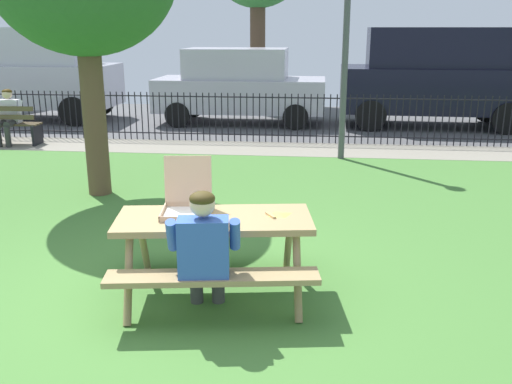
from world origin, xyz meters
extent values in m
cube|color=#487C35|center=(0.00, 1.77, -0.01)|extent=(28.00, 11.54, 0.02)
cube|color=gray|center=(0.00, 6.84, 0.00)|extent=(28.00, 1.40, 0.01)
cube|color=#515154|center=(0.00, 10.56, -0.01)|extent=(28.00, 6.03, 0.01)
cube|color=#9E8558|center=(0.45, 0.12, 0.74)|extent=(1.89, 1.01, 0.06)
cube|color=#9E8558|center=(0.54, -0.48, 0.44)|extent=(1.82, 0.53, 0.05)
cube|color=#9E8558|center=(0.37, 0.71, 0.44)|extent=(1.82, 0.53, 0.05)
cylinder|color=#9E8558|center=(-0.22, -0.40, 0.35)|extent=(0.13, 0.44, 0.74)
cylinder|color=#9E8558|center=(-0.34, 0.42, 0.35)|extent=(0.13, 0.44, 0.74)
cylinder|color=#9E8558|center=(1.24, -0.19, 0.35)|extent=(0.13, 0.44, 0.74)
cylinder|color=#9E8558|center=(1.12, 0.63, 0.35)|extent=(0.13, 0.44, 0.74)
cube|color=tan|center=(0.18, 0.16, 0.78)|extent=(0.50, 0.50, 0.01)
cube|color=silver|center=(0.18, 0.16, 0.78)|extent=(0.46, 0.46, 0.00)
cube|color=tan|center=(0.21, -0.06, 0.80)|extent=(0.45, 0.07, 0.04)
cube|color=tan|center=(0.16, 0.37, 0.80)|extent=(0.45, 0.07, 0.04)
cube|color=tan|center=(-0.04, 0.13, 0.80)|extent=(0.07, 0.45, 0.04)
cube|color=tan|center=(0.40, 0.18, 0.80)|extent=(0.07, 0.45, 0.04)
cube|color=tan|center=(0.15, 0.39, 1.05)|extent=(0.46, 0.11, 0.45)
pyramid|color=#E5CA4E|center=(1.05, 0.24, 0.78)|extent=(0.24, 0.23, 0.01)
cube|color=tan|center=(0.97, 0.19, 0.78)|extent=(0.11, 0.16, 0.02)
cylinder|color=#434343|center=(0.31, -0.09, 0.22)|extent=(0.12, 0.12, 0.44)
cylinder|color=#434343|center=(0.34, -0.29, 0.47)|extent=(0.21, 0.44, 0.15)
cylinder|color=#434343|center=(0.51, -0.06, 0.22)|extent=(0.12, 0.12, 0.44)
cylinder|color=#434343|center=(0.54, -0.27, 0.47)|extent=(0.21, 0.44, 0.15)
cube|color=#3359B2|center=(0.47, -0.49, 0.70)|extent=(0.45, 0.28, 0.52)
cylinder|color=#3359B2|center=(0.21, -0.48, 0.80)|extent=(0.12, 0.22, 0.31)
cylinder|color=#3359B2|center=(0.72, -0.40, 0.80)|extent=(0.12, 0.22, 0.31)
sphere|color=beige|center=(0.47, -0.47, 1.08)|extent=(0.21, 0.21, 0.21)
ellipsoid|color=#3C3113|center=(0.47, -0.48, 1.13)|extent=(0.21, 0.20, 0.12)
cylinder|color=black|center=(0.00, 7.54, 0.99)|extent=(22.57, 0.03, 0.03)
cylinder|color=black|center=(0.00, 7.54, 0.16)|extent=(22.57, 0.03, 0.03)
cylinder|color=black|center=(-5.89, 7.54, 0.54)|extent=(0.02, 0.02, 1.08)
cylinder|color=black|center=(-5.75, 7.54, 0.54)|extent=(0.02, 0.02, 1.08)
cylinder|color=black|center=(-5.61, 7.54, 0.54)|extent=(0.02, 0.02, 1.08)
cylinder|color=black|center=(-5.47, 7.54, 0.54)|extent=(0.02, 0.02, 1.08)
cylinder|color=black|center=(-5.33, 7.54, 0.54)|extent=(0.02, 0.02, 1.08)
cylinder|color=black|center=(-5.19, 7.54, 0.54)|extent=(0.02, 0.02, 1.08)
cylinder|color=black|center=(-5.05, 7.54, 0.54)|extent=(0.02, 0.02, 1.08)
cylinder|color=black|center=(-4.91, 7.54, 0.54)|extent=(0.02, 0.02, 1.08)
cylinder|color=black|center=(-4.77, 7.54, 0.54)|extent=(0.02, 0.02, 1.08)
cylinder|color=black|center=(-4.63, 7.54, 0.54)|extent=(0.02, 0.02, 1.08)
cylinder|color=black|center=(-4.49, 7.54, 0.54)|extent=(0.02, 0.02, 1.08)
cylinder|color=black|center=(-4.35, 7.54, 0.54)|extent=(0.02, 0.02, 1.08)
cylinder|color=black|center=(-4.21, 7.54, 0.54)|extent=(0.02, 0.02, 1.08)
cylinder|color=black|center=(-4.07, 7.54, 0.54)|extent=(0.02, 0.02, 1.08)
cylinder|color=black|center=(-3.93, 7.54, 0.54)|extent=(0.02, 0.02, 1.08)
cylinder|color=black|center=(-3.78, 7.54, 0.54)|extent=(0.02, 0.02, 1.08)
cylinder|color=black|center=(-3.64, 7.54, 0.54)|extent=(0.02, 0.02, 1.08)
cylinder|color=black|center=(-3.50, 7.54, 0.54)|extent=(0.02, 0.02, 1.08)
cylinder|color=black|center=(-3.36, 7.54, 0.54)|extent=(0.02, 0.02, 1.08)
cylinder|color=black|center=(-3.22, 7.54, 0.54)|extent=(0.02, 0.02, 1.08)
cylinder|color=black|center=(-3.08, 7.54, 0.54)|extent=(0.02, 0.02, 1.08)
cylinder|color=black|center=(-2.94, 7.54, 0.54)|extent=(0.02, 0.02, 1.08)
cylinder|color=black|center=(-2.80, 7.54, 0.54)|extent=(0.02, 0.02, 1.08)
cylinder|color=black|center=(-2.66, 7.54, 0.54)|extent=(0.02, 0.02, 1.08)
cylinder|color=black|center=(-2.52, 7.54, 0.54)|extent=(0.02, 0.02, 1.08)
cylinder|color=black|center=(-2.38, 7.54, 0.54)|extent=(0.02, 0.02, 1.08)
cylinder|color=black|center=(-2.24, 7.54, 0.54)|extent=(0.02, 0.02, 1.08)
cylinder|color=black|center=(-2.10, 7.54, 0.54)|extent=(0.02, 0.02, 1.08)
cylinder|color=black|center=(-1.96, 7.54, 0.54)|extent=(0.02, 0.02, 1.08)
cylinder|color=black|center=(-1.82, 7.54, 0.54)|extent=(0.02, 0.02, 1.08)
cylinder|color=black|center=(-1.68, 7.54, 0.54)|extent=(0.02, 0.02, 1.08)
cylinder|color=black|center=(-1.54, 7.54, 0.54)|extent=(0.02, 0.02, 1.08)
cylinder|color=black|center=(-1.40, 7.54, 0.54)|extent=(0.02, 0.02, 1.08)
cylinder|color=black|center=(-1.26, 7.54, 0.54)|extent=(0.02, 0.02, 1.08)
cylinder|color=black|center=(-1.12, 7.54, 0.54)|extent=(0.02, 0.02, 1.08)
cylinder|color=black|center=(-0.98, 7.54, 0.54)|extent=(0.02, 0.02, 1.08)
cylinder|color=black|center=(-0.84, 7.54, 0.54)|extent=(0.02, 0.02, 1.08)
cylinder|color=black|center=(-0.70, 7.54, 0.54)|extent=(0.02, 0.02, 1.08)
cylinder|color=black|center=(-0.56, 7.54, 0.54)|extent=(0.02, 0.02, 1.08)
cylinder|color=black|center=(-0.42, 7.54, 0.54)|extent=(0.02, 0.02, 1.08)
cylinder|color=black|center=(-0.28, 7.54, 0.54)|extent=(0.02, 0.02, 1.08)
cylinder|color=black|center=(-0.14, 7.54, 0.54)|extent=(0.02, 0.02, 1.08)
cylinder|color=black|center=(0.00, 7.54, 0.54)|extent=(0.02, 0.02, 1.08)
cylinder|color=black|center=(0.14, 7.54, 0.54)|extent=(0.02, 0.02, 1.08)
cylinder|color=black|center=(0.28, 7.54, 0.54)|extent=(0.02, 0.02, 1.08)
cylinder|color=black|center=(0.42, 7.54, 0.54)|extent=(0.02, 0.02, 1.08)
cylinder|color=black|center=(0.56, 7.54, 0.54)|extent=(0.02, 0.02, 1.08)
cylinder|color=black|center=(0.70, 7.54, 0.54)|extent=(0.02, 0.02, 1.08)
cylinder|color=black|center=(0.84, 7.54, 0.54)|extent=(0.02, 0.02, 1.08)
cylinder|color=black|center=(0.98, 7.54, 0.54)|extent=(0.02, 0.02, 1.08)
cylinder|color=black|center=(1.12, 7.54, 0.54)|extent=(0.02, 0.02, 1.08)
cylinder|color=black|center=(1.26, 7.54, 0.54)|extent=(0.02, 0.02, 1.08)
cylinder|color=black|center=(1.40, 7.54, 0.54)|extent=(0.02, 0.02, 1.08)
cylinder|color=black|center=(1.54, 7.54, 0.54)|extent=(0.02, 0.02, 1.08)
cylinder|color=black|center=(1.68, 7.54, 0.54)|extent=(0.02, 0.02, 1.08)
cylinder|color=black|center=(1.82, 7.54, 0.54)|extent=(0.02, 0.02, 1.08)
cylinder|color=black|center=(1.96, 7.54, 0.54)|extent=(0.02, 0.02, 1.08)
cylinder|color=black|center=(2.10, 7.54, 0.54)|extent=(0.02, 0.02, 1.08)
cylinder|color=black|center=(2.24, 7.54, 0.54)|extent=(0.02, 0.02, 1.08)
cylinder|color=black|center=(2.38, 7.54, 0.54)|extent=(0.02, 0.02, 1.08)
cylinder|color=black|center=(2.52, 7.54, 0.54)|extent=(0.02, 0.02, 1.08)
cylinder|color=black|center=(2.66, 7.54, 0.54)|extent=(0.02, 0.02, 1.08)
cylinder|color=black|center=(2.80, 7.54, 0.54)|extent=(0.02, 0.02, 1.08)
cylinder|color=black|center=(2.94, 7.54, 0.54)|extent=(0.02, 0.02, 1.08)
cylinder|color=black|center=(3.08, 7.54, 0.54)|extent=(0.02, 0.02, 1.08)
cylinder|color=black|center=(3.22, 7.54, 0.54)|extent=(0.02, 0.02, 1.08)
cylinder|color=black|center=(3.36, 7.54, 0.54)|extent=(0.02, 0.02, 1.08)
cylinder|color=black|center=(3.50, 7.54, 0.54)|extent=(0.02, 0.02, 1.08)
cylinder|color=black|center=(3.64, 7.54, 0.54)|extent=(0.02, 0.02, 1.08)
cylinder|color=black|center=(3.78, 7.54, 0.54)|extent=(0.02, 0.02, 1.08)
cylinder|color=black|center=(3.93, 7.54, 0.54)|extent=(0.02, 0.02, 1.08)
cylinder|color=black|center=(4.07, 7.54, 0.54)|extent=(0.02, 0.02, 1.08)
cylinder|color=black|center=(4.21, 7.54, 0.54)|extent=(0.02, 0.02, 1.08)
cylinder|color=black|center=(4.35, 7.54, 0.54)|extent=(0.02, 0.02, 1.08)
cylinder|color=black|center=(4.49, 7.54, 0.54)|extent=(0.02, 0.02, 1.08)
cylinder|color=black|center=(4.63, 7.54, 0.54)|extent=(0.02, 0.02, 1.08)
cylinder|color=black|center=(4.77, 7.54, 0.54)|extent=(0.02, 0.02, 1.08)
cylinder|color=black|center=(4.91, 7.54, 0.54)|extent=(0.02, 0.02, 1.08)
cylinder|color=black|center=(5.05, 7.54, 0.54)|extent=(0.02, 0.02, 1.08)
cylinder|color=black|center=(5.19, 7.54, 0.54)|extent=(0.02, 0.02, 1.08)
cylinder|color=black|center=(5.33, 7.54, 0.54)|extent=(0.02, 0.02, 1.08)
cylinder|color=black|center=(5.47, 7.54, 0.54)|extent=(0.02, 0.02, 1.08)
cube|color=brown|center=(-5.40, 6.91, 0.44)|extent=(1.60, 0.14, 0.04)
cube|color=brown|center=(-5.39, 6.77, 0.44)|extent=(1.60, 0.14, 0.04)
cube|color=brown|center=(-5.39, 6.63, 0.44)|extent=(1.60, 0.14, 0.04)
cube|color=black|center=(-4.63, 6.74, 0.22)|extent=(0.06, 0.44, 0.44)
cylinder|color=#303030|center=(-5.12, 6.41, 0.22)|extent=(0.12, 0.12, 0.44)
cylinder|color=#303030|center=(-5.13, 6.62, 0.47)|extent=(0.18, 0.43, 0.15)
cylinder|color=#303030|center=(-5.33, 6.61, 0.47)|extent=(0.18, 0.43, 0.15)
cube|color=silver|center=(-5.24, 6.82, 0.70)|extent=(0.43, 0.25, 0.52)
cylinder|color=silver|center=(-4.98, 6.79, 0.80)|extent=(0.10, 0.21, 0.31)
sphere|color=beige|center=(-5.24, 6.80, 1.08)|extent=(0.21, 0.21, 0.21)
ellipsoid|color=#3D2C0A|center=(-5.24, 6.81, 1.13)|extent=(0.21, 0.20, 0.12)
cylinder|color=#4C4C51|center=(1.88, 6.10, 1.97)|extent=(0.12, 0.12, 3.94)
cylinder|color=brown|center=(-1.90, 3.28, 1.12)|extent=(0.34, 0.34, 2.25)
cube|color=#B8B5C4|center=(-6.42, 10.06, 0.95)|extent=(4.72, 2.01, 1.10)
cube|color=#B8B5C4|center=(-6.42, 10.06, 1.98)|extent=(3.42, 1.76, 0.96)
cube|color=#262D38|center=(-5.32, 10.07, 1.98)|extent=(0.06, 1.67, 0.82)
cylinder|color=black|center=(-4.82, 9.09, 0.38)|extent=(0.76, 0.12, 0.76)
cylinder|color=black|center=(-4.84, 11.05, 0.38)|extent=(0.76, 0.12, 0.76)
cube|color=#B7B2C1|center=(-0.61, 10.06, 0.76)|extent=(4.42, 1.84, 0.84)
cube|color=#B7B2C1|center=(-0.71, 10.06, 1.56)|extent=(2.61, 1.61, 0.76)
cube|color=#262D38|center=(0.23, 10.05, 1.56)|extent=(0.05, 1.53, 0.65)
cylinder|color=black|center=(0.88, 9.14, 0.32)|extent=(0.64, 0.12, 0.64)
cylinder|color=black|center=(0.89, 10.94, 0.32)|extent=(0.64, 0.12, 0.64)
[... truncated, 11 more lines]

